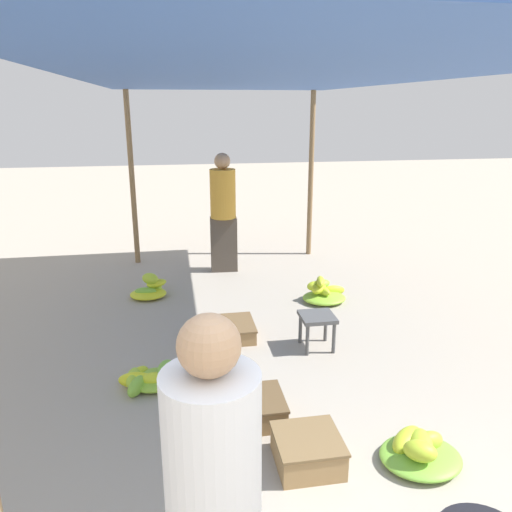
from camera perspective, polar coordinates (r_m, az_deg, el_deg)
The scene contains 12 objects.
canopy_post_back_left at distance 7.79m, azimuth -13.98°, elevation 8.43°, with size 0.08×0.08×2.59m, color olive.
canopy_post_back_right at distance 8.08m, azimuth 6.29°, elevation 9.11°, with size 0.08×0.08×2.59m, color olive.
canopy_tarp at distance 4.56m, azimuth 0.66°, elevation 19.81°, with size 3.17×6.82×0.04m, color #33569E.
stool at distance 5.10m, azimuth 7.01°, elevation -7.41°, with size 0.34×0.34×0.36m.
banana_pile_left_0 at distance 4.61m, azimuth -12.10°, elevation -13.57°, with size 0.55×0.49×0.20m.
banana_pile_left_1 at distance 6.59m, azimuth -11.99°, elevation -3.71°, with size 0.49×0.52×0.31m.
banana_pile_right_0 at distance 6.36m, azimuth 7.66°, elevation -4.15°, with size 0.59×0.48×0.32m.
banana_pile_right_1 at distance 3.88m, azimuth 18.14°, elevation -20.41°, with size 0.57×0.53×0.24m.
crate_near at distance 4.09m, azimuth -0.17°, elevation -17.01°, with size 0.46×0.46×0.20m.
crate_mid at distance 5.37m, azimuth -3.06°, elevation -8.43°, with size 0.53×0.53×0.16m.
crate_far at distance 3.69m, azimuth 5.93°, elevation -21.24°, with size 0.45×0.45×0.22m.
shopper_walking_mid at distance 7.26m, azimuth -3.77°, elevation 5.13°, with size 0.39×0.38×1.73m.
Camera 1 is at (-0.82, -0.97, 2.38)m, focal length 35.00 mm.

